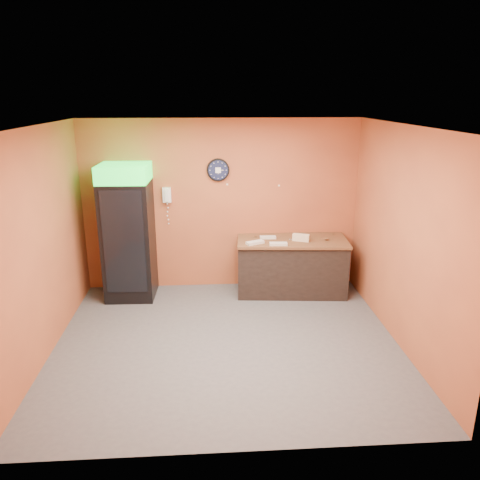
{
  "coord_description": "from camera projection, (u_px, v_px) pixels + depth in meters",
  "views": [
    {
      "loc": [
        -0.2,
        -5.52,
        3.15
      ],
      "look_at": [
        0.21,
        0.6,
        1.23
      ],
      "focal_mm": 35.0,
      "sensor_mm": 36.0,
      "label": 1
    }
  ],
  "objects": [
    {
      "name": "wrapped_sandwich_mid",
      "position": [
        278.0,
        244.0,
        7.25
      ],
      "size": [
        0.28,
        0.13,
        0.04
      ],
      "primitive_type": "cube",
      "rotation": [
        0.0,
        0.0,
        -0.06
      ],
      "color": "beige",
      "rests_on": "butcher_paper"
    },
    {
      "name": "wall_phone",
      "position": [
        167.0,
        195.0,
        7.53
      ],
      "size": [
        0.13,
        0.11,
        0.24
      ],
      "color": "white",
      "rests_on": "back_wall"
    },
    {
      "name": "beverage_cooler",
      "position": [
        128.0,
        235.0,
        7.33
      ],
      "size": [
        0.77,
        0.79,
        2.14
      ],
      "rotation": [
        0.0,
        0.0,
        -0.03
      ],
      "color": "black",
      "rests_on": "floor"
    },
    {
      "name": "back_wall",
      "position": [
        221.0,
        205.0,
        7.7
      ],
      "size": [
        4.5,
        0.02,
        2.8
      ],
      "primitive_type": "cube",
      "color": "#B75C33",
      "rests_on": "floor"
    },
    {
      "name": "left_wall",
      "position": [
        40.0,
        246.0,
        5.65
      ],
      "size": [
        0.02,
        4.0,
        2.8
      ],
      "primitive_type": "cube",
      "color": "#B75C33",
      "rests_on": "floor"
    },
    {
      "name": "sub_roll_stack",
      "position": [
        301.0,
        238.0,
        7.44
      ],
      "size": [
        0.28,
        0.18,
        0.11
      ],
      "rotation": [
        0.0,
        0.0,
        -0.37
      ],
      "color": "beige",
      "rests_on": "butcher_paper"
    },
    {
      "name": "wrapped_sandwich_left",
      "position": [
        255.0,
        243.0,
        7.31
      ],
      "size": [
        0.31,
        0.22,
        0.04
      ],
      "primitive_type": "cube",
      "rotation": [
        0.0,
        0.0,
        0.44
      ],
      "color": "beige",
      "rests_on": "butcher_paper"
    },
    {
      "name": "floor",
      "position": [
        227.0,
        342.0,
        6.21
      ],
      "size": [
        4.5,
        4.5,
        0.0
      ],
      "primitive_type": "plane",
      "color": "#47474C",
      "rests_on": "ground"
    },
    {
      "name": "butcher_paper",
      "position": [
        292.0,
        240.0,
        7.55
      ],
      "size": [
        1.83,
        0.99,
        0.04
      ],
      "primitive_type": "cube",
      "rotation": [
        0.0,
        0.0,
        -0.08
      ],
      "color": "brown",
      "rests_on": "prep_counter"
    },
    {
      "name": "kitchen_tool",
      "position": [
        298.0,
        238.0,
        7.51
      ],
      "size": [
        0.06,
        0.06,
        0.06
      ],
      "primitive_type": "cylinder",
      "color": "silver",
      "rests_on": "butcher_paper"
    },
    {
      "name": "ceiling",
      "position": [
        225.0,
        126.0,
        5.37
      ],
      "size": [
        4.5,
        4.0,
        0.02
      ],
      "primitive_type": "cube",
      "color": "white",
      "rests_on": "back_wall"
    },
    {
      "name": "wrapped_sandwich_right",
      "position": [
        268.0,
        237.0,
        7.59
      ],
      "size": [
        0.26,
        0.1,
        0.04
      ],
      "primitive_type": "cube",
      "rotation": [
        0.0,
        0.0,
        -0.01
      ],
      "color": "beige",
      "rests_on": "butcher_paper"
    },
    {
      "name": "right_wall",
      "position": [
        403.0,
        238.0,
        5.94
      ],
      "size": [
        0.02,
        4.0,
        2.8
      ],
      "primitive_type": "cube",
      "color": "#B75C33",
      "rests_on": "floor"
    },
    {
      "name": "wall_clock",
      "position": [
        218.0,
        170.0,
        7.49
      ],
      "size": [
        0.37,
        0.06,
        0.37
      ],
      "color": "black",
      "rests_on": "back_wall"
    },
    {
      "name": "prep_counter",
      "position": [
        291.0,
        267.0,
        7.69
      ],
      "size": [
        1.8,
        0.92,
        0.87
      ],
      "primitive_type": "cube",
      "rotation": [
        0.0,
        0.0,
        -0.09
      ],
      "color": "black",
      "rests_on": "floor"
    }
  ]
}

